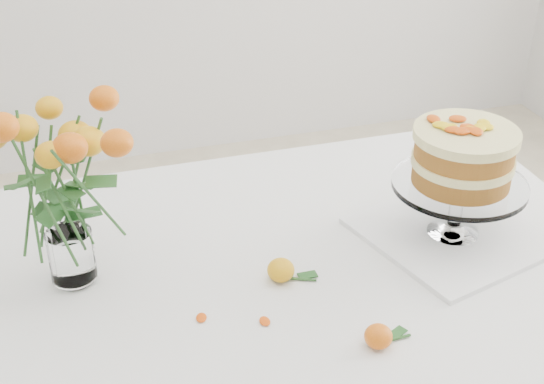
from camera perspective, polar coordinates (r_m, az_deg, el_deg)
The scene contains 8 objects.
table at distance 1.45m, azimuth -1.35°, elevation -8.70°, with size 1.43×0.93×0.76m.
napkin at distance 1.54m, azimuth 13.43°, elevation -3.06°, with size 0.32×0.32×0.01m, color white.
cake_stand at distance 1.46m, azimuth 14.16°, elevation 2.20°, with size 0.26×0.26×0.23m.
rose_vase at distance 1.30m, azimuth -15.94°, elevation 2.14°, with size 0.29×0.29×0.41m.
loose_rose_near at distance 1.37m, azimuth 0.69°, elevation -5.90°, with size 0.09×0.05×0.04m.
loose_rose_far at distance 1.25m, azimuth 8.03°, elevation -10.72°, with size 0.08×0.05×0.04m.
stray_petal_a at distance 1.30m, azimuth -5.34°, elevation -9.42°, with size 0.03×0.02×0.00m, color yellow.
stray_petal_b at distance 1.29m, azimuth -0.55°, elevation -9.72°, with size 0.03×0.02×0.00m, color yellow.
Camera 1 is at (-0.30, -1.09, 1.59)m, focal length 50.00 mm.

